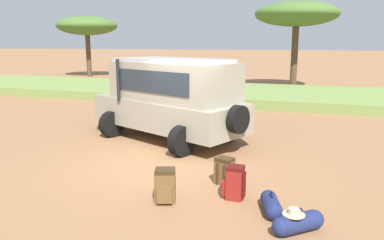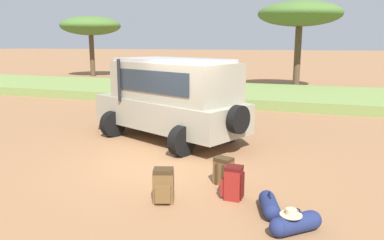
# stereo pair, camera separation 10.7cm
# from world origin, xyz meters

# --- Properties ---
(ground_plane) EXTENTS (320.00, 320.00, 0.00)m
(ground_plane) POSITION_xyz_m (0.00, 0.00, 0.00)
(ground_plane) COLOR #936642
(grass_bank) EXTENTS (120.00, 7.00, 0.44)m
(grass_bank) POSITION_xyz_m (0.00, 11.65, 0.22)
(grass_bank) COLOR olive
(grass_bank) RESTS_ON ground_plane
(safari_vehicle) EXTENTS (5.38, 3.83, 2.44)m
(safari_vehicle) POSITION_xyz_m (-0.78, 2.17, 1.29)
(safari_vehicle) COLOR gray
(safari_vehicle) RESTS_ON ground_plane
(backpack_beside_front_wheel) EXTENTS (0.42, 0.32, 0.64)m
(backpack_beside_front_wheel) POSITION_xyz_m (2.03, -1.50, 0.31)
(backpack_beside_front_wheel) COLOR maroon
(backpack_beside_front_wheel) RESTS_ON ground_plane
(backpack_cluster_center) EXTENTS (0.44, 0.45, 0.64)m
(backpack_cluster_center) POSITION_xyz_m (0.87, -2.08, 0.31)
(backpack_cluster_center) COLOR brown
(backpack_cluster_center) RESTS_ON ground_plane
(backpack_near_rear_wheel) EXTENTS (0.43, 0.43, 0.57)m
(backpack_near_rear_wheel) POSITION_xyz_m (1.67, -0.82, 0.28)
(backpack_near_rear_wheel) COLOR brown
(backpack_near_rear_wheel) RESTS_ON ground_plane
(duffel_bag_low_black_case) EXTENTS (0.76, 0.73, 0.41)m
(duffel_bag_low_black_case) POSITION_xyz_m (3.25, -2.44, 0.16)
(duffel_bag_low_black_case) COLOR navy
(duffel_bag_low_black_case) RESTS_ON ground_plane
(duffel_bag_soft_canvas) EXTENTS (0.46, 0.85, 0.39)m
(duffel_bag_soft_canvas) POSITION_xyz_m (2.76, -1.88, 0.15)
(duffel_bag_soft_canvas) COLOR navy
(duffel_bag_soft_canvas) RESTS_ON ground_plane
(acacia_tree_far_left) EXTENTS (5.22, 5.01, 5.17)m
(acacia_tree_far_left) POSITION_xyz_m (-16.05, 20.37, 4.32)
(acacia_tree_far_left) COLOR brown
(acacia_tree_far_left) RESTS_ON ground_plane
(acacia_tree_left_mid) EXTENTS (5.15, 5.49, 5.41)m
(acacia_tree_left_mid) POSITION_xyz_m (1.67, 16.86, 4.61)
(acacia_tree_left_mid) COLOR brown
(acacia_tree_left_mid) RESTS_ON ground_plane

